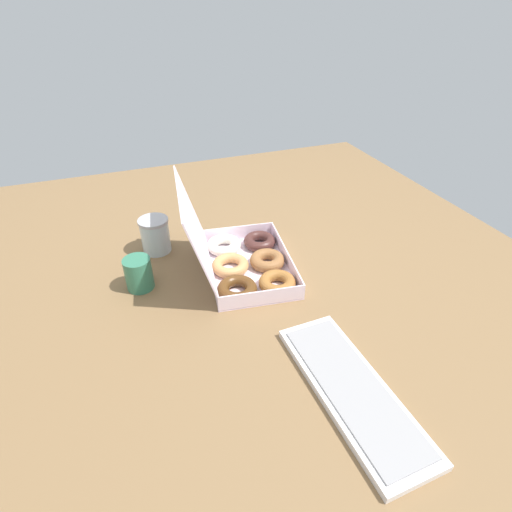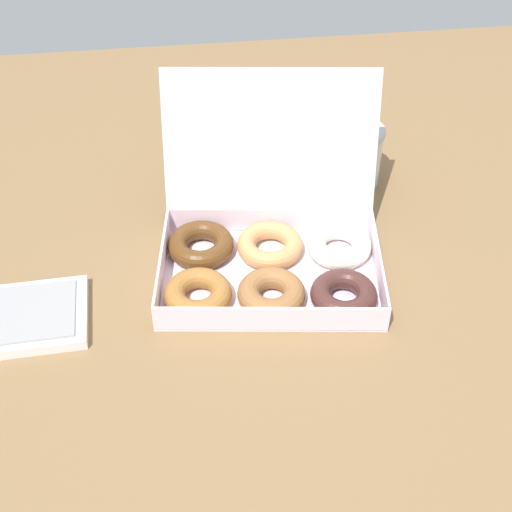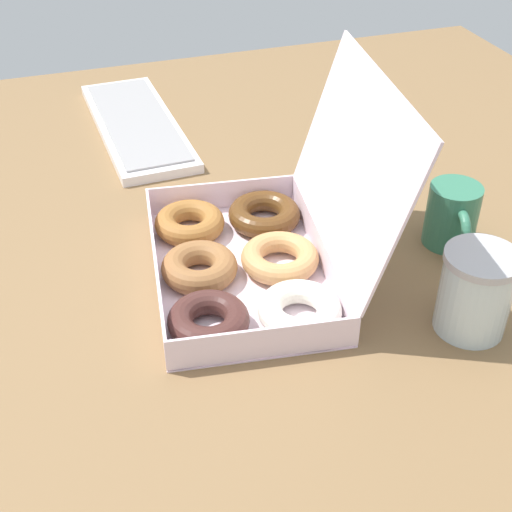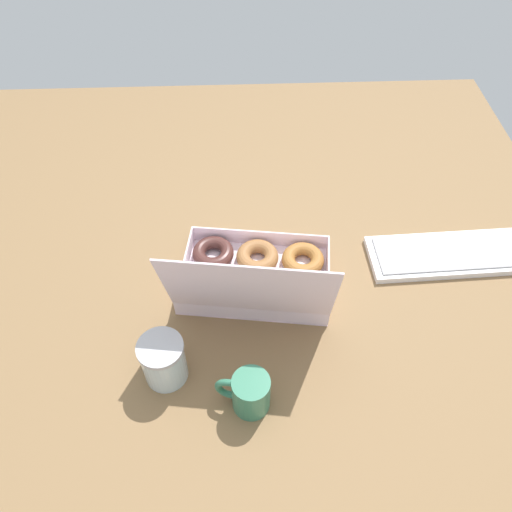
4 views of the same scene
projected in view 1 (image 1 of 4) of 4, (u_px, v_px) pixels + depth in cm
name	position (u px, v px, depth cm)	size (l,w,h in cm)	color
ground_plane	(249.00, 262.00, 128.38)	(180.00, 180.00, 2.00)	olive
donut_box	(244.00, 260.00, 121.56)	(39.76, 36.34, 28.35)	white
keyboard	(352.00, 390.00, 85.51)	(42.94, 16.17, 2.20)	white
coffee_mug	(139.00, 272.00, 113.83)	(11.39, 7.77, 9.70)	#35795B
glass_jar	(155.00, 235.00, 129.08)	(9.62, 9.62, 11.61)	silver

